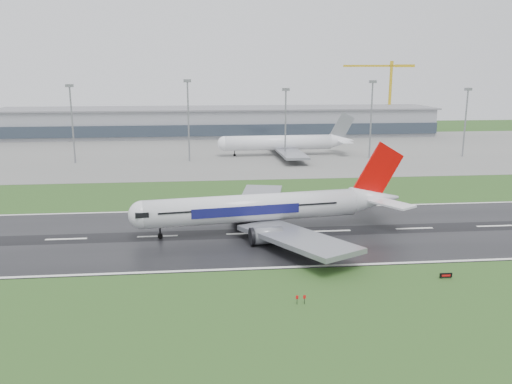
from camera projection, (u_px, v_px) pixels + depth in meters
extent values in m
plane|color=#24471A|center=(246.00, 234.00, 120.68)|extent=(520.00, 520.00, 0.00)
cube|color=black|center=(246.00, 234.00, 120.67)|extent=(400.00, 45.00, 0.10)
cube|color=slate|center=(224.00, 151.00, 241.79)|extent=(400.00, 130.00, 0.08)
cube|color=gray|center=(219.00, 122.00, 298.24)|extent=(240.00, 36.00, 15.00)
cylinder|color=gray|center=(73.00, 126.00, 208.26)|extent=(0.64, 0.64, 29.97)
cylinder|color=gray|center=(189.00, 122.00, 212.52)|extent=(0.64, 0.64, 31.73)
cylinder|color=gray|center=(285.00, 126.00, 216.78)|extent=(0.64, 0.64, 28.21)
cylinder|color=gray|center=(371.00, 121.00, 219.97)|extent=(0.64, 0.64, 31.22)
cylinder|color=gray|center=(465.00, 124.00, 224.37)|extent=(0.64, 0.64, 28.04)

